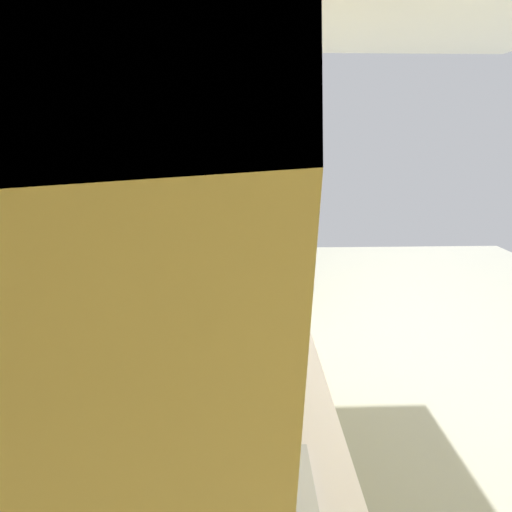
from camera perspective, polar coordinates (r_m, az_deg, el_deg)
ground_plane at (r=2.72m, az=26.80°, el=-21.61°), size 6.25×6.25×0.00m
wall_back at (r=1.80m, az=-12.93°, el=5.86°), size 4.03×0.12×2.59m
counter_run at (r=1.90m, az=-1.40°, el=-22.44°), size 3.22×0.61×0.89m
upper_cabinets at (r=1.38m, az=-8.00°, el=27.05°), size 2.53×0.32×0.75m
window_back_wall at (r=0.71m, az=-28.12°, el=-25.66°), size 0.47×0.02×0.64m
oven_range at (r=3.54m, az=-1.28°, el=-0.04°), size 0.63×0.62×1.07m
microwave at (r=2.06m, az=-2.08°, el=1.30°), size 0.46×0.38×0.33m
bowl at (r=1.43m, az=2.60°, el=-14.40°), size 0.15×0.15×0.07m
kettle at (r=1.64m, az=1.99°, el=-7.56°), size 0.19×0.14×0.19m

